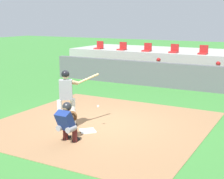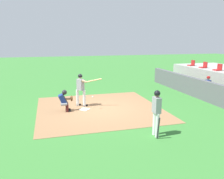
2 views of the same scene
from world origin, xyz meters
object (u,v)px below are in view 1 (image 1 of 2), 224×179
stadium_seat_1 (122,48)px  stadium_seat_4 (203,52)px  dugout_player_1 (217,75)px  stadium_seat_0 (99,47)px  stadium_seat_2 (147,49)px  stadium_seat_3 (174,50)px  home_plate (88,131)px  batter_at_plate (67,96)px  catcher_crouched (67,121)px  dugout_player_0 (157,70)px

stadium_seat_1 → stadium_seat_4: size_ratio=1.00×
dugout_player_1 → stadium_seat_0: 8.01m
stadium_seat_0 → stadium_seat_2: 3.25m
stadium_seat_3 → stadium_seat_1: bearing=180.0°
home_plate → stadium_seat_3: 10.32m
stadium_seat_2 → stadium_seat_1: bearing=180.0°
batter_at_plate → dugout_player_1: bearing=71.8°
batter_at_plate → stadium_seat_2: (-1.75, 10.23, 0.50)m
home_plate → batter_at_plate: size_ratio=0.24×
catcher_crouched → dugout_player_0: size_ratio=1.38×
catcher_crouched → stadium_seat_3: (-0.81, 11.17, 0.93)m
batter_at_plate → stadium_seat_1: (-3.38, 10.23, 0.50)m
batter_at_plate → dugout_player_0: size_ratio=1.39×
catcher_crouched → stadium_seat_3: stadium_seat_3 is taller
stadium_seat_4 → batter_at_plate: bearing=-98.3°
catcher_crouched → stadium_seat_4: bearing=85.8°
stadium_seat_0 → stadium_seat_1: same height
batter_at_plate → stadium_seat_4: stadium_seat_4 is taller
home_plate → stadium_seat_0: stadium_seat_0 is taller
dugout_player_0 → stadium_seat_3: size_ratio=2.71×
stadium_seat_1 → stadium_seat_2: (1.63, 0.00, 0.00)m
dugout_player_0 → stadium_seat_4: bearing=48.5°
dugout_player_0 → stadium_seat_2: 2.64m
stadium_seat_4 → stadium_seat_3: bearing=180.0°
home_plate → dugout_player_0: bearing=96.9°
home_plate → stadium_seat_3: size_ratio=0.92×
stadium_seat_0 → stadium_seat_4: size_ratio=1.00×
stadium_seat_0 → stadium_seat_3: (4.88, 0.00, 0.00)m
catcher_crouched → stadium_seat_4: size_ratio=3.74×
catcher_crouched → stadium_seat_0: (-5.69, 11.17, 0.93)m
stadium_seat_0 → stadium_seat_3: size_ratio=1.00×
dugout_player_0 → stadium_seat_2: bearing=125.5°
stadium_seat_0 → catcher_crouched: bearing=-63.0°
home_plate → stadium_seat_1: (-4.06, 10.18, 1.51)m
dugout_player_0 → stadium_seat_2: size_ratio=2.71×
dugout_player_0 → dugout_player_1: same height
stadium_seat_1 → batter_at_plate: bearing=-71.7°
dugout_player_1 → stadium_seat_4: stadium_seat_4 is taller
home_plate → dugout_player_1: bearing=76.1°
home_plate → stadium_seat_0: bearing=119.2°
catcher_crouched → stadium_seat_3: bearing=94.2°
stadium_seat_2 → stadium_seat_3: (1.62, 0.00, 0.00)m
stadium_seat_1 → stadium_seat_4: (4.88, 0.00, 0.00)m
catcher_crouched → dugout_player_1: size_ratio=1.38×
batter_at_plate → dugout_player_0: (-0.30, 8.20, -0.36)m
dugout_player_0 → stadium_seat_0: (-4.70, 2.03, 0.86)m
dugout_player_0 → stadium_seat_3: stadium_seat_3 is taller
batter_at_plate → stadium_seat_3: (-0.13, 10.23, 0.50)m
catcher_crouched → stadium_seat_0: stadium_seat_0 is taller
stadium_seat_3 → stadium_seat_4: 1.62m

